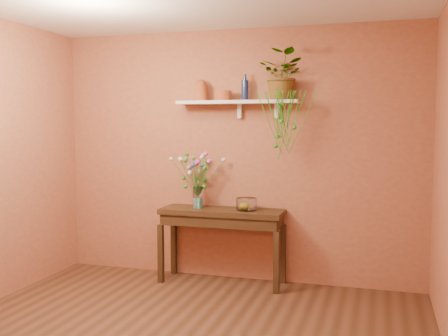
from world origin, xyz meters
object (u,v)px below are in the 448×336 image
object	(u,v)px
blue_bottle	(245,90)
spider_plant	(283,75)
glass_vase	(198,199)
terracotta_jug	(201,91)
bouquet	(197,168)
glass_bowl	(246,205)
sideboard	(222,220)

from	to	relation	value
blue_bottle	spider_plant	world-z (taller)	spider_plant
glass_vase	terracotta_jug	bearing A→B (deg)	88.94
bouquet	glass_bowl	distance (m)	0.67
terracotta_jug	glass_vase	world-z (taller)	terracotta_jug
terracotta_jug	blue_bottle	distance (m)	0.49
blue_bottle	glass_vase	bearing A→B (deg)	-167.03
blue_bottle	glass_bowl	size ratio (longest dim) A/B	1.28
glass_vase	blue_bottle	bearing A→B (deg)	12.97
spider_plant	glass_vase	size ratio (longest dim) A/B	2.23
glass_vase	bouquet	xyz separation A→B (m)	(-0.01, 0.00, 0.34)
bouquet	spider_plant	bearing A→B (deg)	5.16
terracotta_jug	sideboard	bearing A→B (deg)	-23.32
terracotta_jug	glass_bowl	distance (m)	1.31
sideboard	glass_bowl	distance (m)	0.32
sideboard	terracotta_jug	distance (m)	1.40
glass_vase	glass_bowl	bearing A→B (deg)	-0.63
blue_bottle	bouquet	bearing A→B (deg)	-167.46
bouquet	glass_bowl	xyz separation A→B (m)	(0.55, -0.01, -0.37)
blue_bottle	glass_vase	distance (m)	1.26
sideboard	blue_bottle	world-z (taller)	blue_bottle
sideboard	spider_plant	distance (m)	1.64
spider_plant	bouquet	size ratio (longest dim) A/B	0.91
blue_bottle	sideboard	bearing A→B (deg)	-148.93
spider_plant	glass_bowl	distance (m)	1.39
spider_plant	bouquet	bearing A→B (deg)	-174.84
spider_plant	blue_bottle	bearing A→B (deg)	175.96
terracotta_jug	blue_bottle	size ratio (longest dim) A/B	0.84
terracotta_jug	glass_vase	size ratio (longest dim) A/B	1.01
glass_vase	sideboard	bearing A→B (deg)	-3.45
sideboard	glass_vase	xyz separation A→B (m)	(-0.27, 0.02, 0.21)
spider_plant	terracotta_jug	bearing A→B (deg)	178.88
spider_plant	glass_vase	distance (m)	1.58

